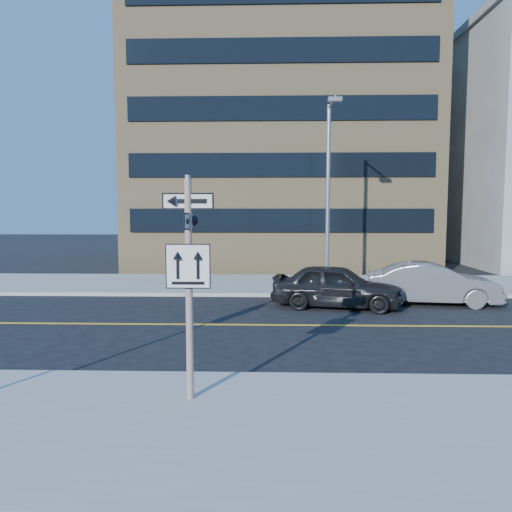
{
  "coord_description": "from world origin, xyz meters",
  "views": [
    {
      "loc": [
        1.47,
        -11.33,
        3.61
      ],
      "look_at": [
        1.01,
        4.0,
        2.17
      ],
      "focal_mm": 35.0,
      "sensor_mm": 36.0,
      "label": 1
    }
  ],
  "objects_px": {
    "parked_car_a": "(337,286)",
    "sign_pole": "(189,275)",
    "parked_car_b": "(432,284)",
    "streetlight_a": "(329,183)"
  },
  "relations": [
    {
      "from": "parked_car_a",
      "to": "parked_car_b",
      "type": "distance_m",
      "value": 3.78
    },
    {
      "from": "parked_car_a",
      "to": "streetlight_a",
      "type": "height_order",
      "value": "streetlight_a"
    },
    {
      "from": "parked_car_a",
      "to": "streetlight_a",
      "type": "relative_size",
      "value": 0.59
    },
    {
      "from": "parked_car_a",
      "to": "parked_car_b",
      "type": "xyz_separation_m",
      "value": [
        3.71,
        0.72,
        -0.01
      ]
    },
    {
      "from": "parked_car_a",
      "to": "sign_pole",
      "type": "bearing_deg",
      "value": 169.23
    },
    {
      "from": "sign_pole",
      "to": "parked_car_b",
      "type": "relative_size",
      "value": 0.84
    },
    {
      "from": "sign_pole",
      "to": "streetlight_a",
      "type": "bearing_deg",
      "value": 73.23
    },
    {
      "from": "sign_pole",
      "to": "parked_car_a",
      "type": "bearing_deg",
      "value": 67.44
    },
    {
      "from": "streetlight_a",
      "to": "sign_pole",
      "type": "bearing_deg",
      "value": -106.77
    },
    {
      "from": "parked_car_b",
      "to": "parked_car_a",
      "type": "bearing_deg",
      "value": 108.27
    }
  ]
}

